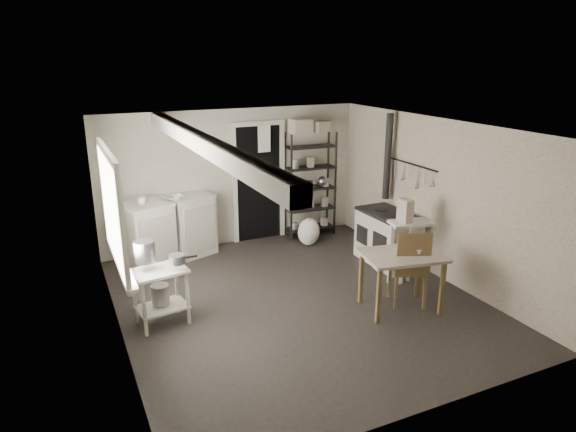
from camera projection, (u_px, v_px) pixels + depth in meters
name	position (u px, v px, depth m)	size (l,w,h in m)	color
floor	(297.00, 300.00, 6.86)	(5.00, 5.00, 0.00)	black
ceiling	(299.00, 128.00, 6.16)	(5.00, 5.00, 0.00)	silver
wall_back	(233.00, 178.00, 8.67)	(4.50, 0.02, 2.30)	#BBB59F
wall_front	(427.00, 301.00, 4.35)	(4.50, 0.02, 2.30)	#BBB59F
wall_left	(113.00, 245.00, 5.61)	(0.02, 5.00, 2.30)	#BBB59F
wall_right	(438.00, 199.00, 7.41)	(0.02, 5.00, 2.30)	#BBB59F
window	(111.00, 210.00, 5.69)	(0.12, 1.76, 1.28)	beige
doorway	(259.00, 184.00, 8.87)	(0.96, 0.10, 2.08)	beige
ceiling_beam	(202.00, 143.00, 5.71)	(0.18, 5.00, 0.18)	beige
wallpaper_panel	(437.00, 199.00, 7.41)	(0.01, 5.00, 2.30)	#BEB19B
utensil_rail	(410.00, 164.00, 7.79)	(0.06, 1.20, 0.44)	#A6A7A9
prep_table	(161.00, 294.00, 6.16)	(0.62, 0.44, 0.71)	beige
stockpot	(145.00, 252.00, 6.00)	(0.24, 0.24, 0.26)	#A6A7A9
saucepan	(177.00, 259.00, 6.01)	(0.19, 0.19, 0.11)	#A6A7A9
bucket	(160.00, 294.00, 6.18)	(0.22, 0.22, 0.24)	#A6A7A9
base_cabinets	(169.00, 232.00, 8.12)	(1.52, 0.65, 1.00)	beige
mixing_bowl	(177.00, 201.00, 8.00)	(0.26, 0.26, 0.06)	white
counter_cup	(142.00, 206.00, 7.67)	(0.13, 0.13, 0.11)	white
shelf_rack	(310.00, 183.00, 9.11)	(0.88, 0.34, 1.86)	black
shelf_jar	(293.00, 162.00, 8.87)	(0.09, 0.09, 0.19)	white
storage_box_a	(301.00, 124.00, 8.70)	(0.34, 0.30, 0.23)	beige
storage_box_b	(319.00, 124.00, 8.84)	(0.29, 0.27, 0.18)	beige
stove	(388.00, 236.00, 7.97)	(0.58, 1.05, 0.82)	beige
stovepipe	(388.00, 157.00, 8.13)	(0.10, 0.10, 1.36)	black
side_ledge	(408.00, 253.00, 7.32)	(0.59, 0.32, 0.91)	beige
oats_box	(405.00, 215.00, 7.13)	(0.13, 0.22, 0.33)	beige
work_table	(401.00, 281.00, 6.54)	(0.99, 0.69, 0.75)	#C0B2A3
table_cup	(418.00, 251.00, 6.38)	(0.09, 0.09, 0.09)	white
chair	(408.00, 269.00, 6.65)	(0.43, 0.46, 1.05)	brown
flour_sack	(309.00, 232.00, 8.79)	(0.39, 0.33, 0.47)	silver
floor_crock	(399.00, 278.00, 7.37)	(0.11, 0.11, 0.14)	white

